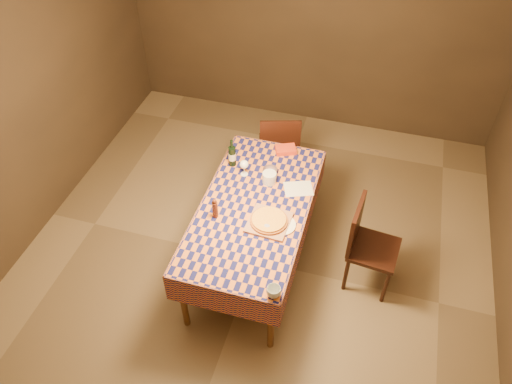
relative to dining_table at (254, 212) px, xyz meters
The scene contains 16 objects.
room 0.66m from the dining_table, ahead, with size 5.00×5.10×2.70m.
dining_table is the anchor object (origin of this frame).
cutting_board 0.25m from the dining_table, 41.86° to the right, with size 0.34×0.34×0.02m, color #A96F4F.
pizza 0.26m from the dining_table, 41.86° to the right, with size 0.39×0.39×0.03m.
pepper_mill 0.39m from the dining_table, 144.42° to the right, with size 0.05×0.05×0.20m.
bowl 0.48m from the dining_table, 87.82° to the left, with size 0.14×0.14×0.04m, color #614A52.
wine_glass 0.47m from the dining_table, 118.96° to the left, with size 0.09×0.09×0.16m.
wine_bottle 0.63m from the dining_table, 126.73° to the left, with size 0.08×0.08×0.29m.
deli_tub 0.37m from the dining_table, 82.65° to the left, with size 0.13×0.13×0.11m, color silver.
takeout_container 0.82m from the dining_table, 84.00° to the left, with size 0.20×0.14×0.05m, color red.
white_plate 0.33m from the dining_table, 27.88° to the right, with size 0.24×0.24×0.01m, color white.
tumbler 0.94m from the dining_table, 64.97° to the right, with size 0.11×0.11×0.09m, color silver.
flour_patch 0.46m from the dining_table, 45.23° to the left, with size 0.26×0.20×0.00m, color silver.
flour_bag 0.31m from the dining_table, 52.89° to the right, with size 0.19×0.14×0.05m, color #979CC1.
chair_far 1.19m from the dining_table, 93.18° to the left, with size 0.52×0.53×0.93m.
chair_right 1.02m from the dining_table, ahead, with size 0.47×0.46×0.93m.
Camera 1 is at (0.86, -2.92, 3.92)m, focal length 35.00 mm.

